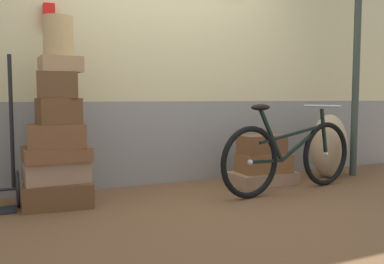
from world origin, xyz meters
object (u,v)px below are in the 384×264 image
suitcase_0 (58,194)px  suitcase_6 (61,65)px  suitcase_4 (59,111)px  suitcase_9 (262,144)px  suitcase_3 (57,135)px  suitcase_7 (262,178)px  suitcase_8 (264,163)px  bicycle (290,156)px  suitcase_5 (57,85)px  suitcase_2 (56,154)px  suitcase_1 (56,171)px  wicker_basket (58,37)px  burlap_sack (329,146)px

suitcase_0 → suitcase_6: 1.09m
suitcase_4 → suitcase_0: bearing=118.0°
suitcase_0 → suitcase_9: size_ratio=1.15×
suitcase_3 → suitcase_7: 2.16m
suitcase_7 → suitcase_8: size_ratio=1.29×
suitcase_6 → suitcase_8: bearing=-3.9°
suitcase_0 → suitcase_3: bearing=-95.3°
suitcase_3 → suitcase_7: suitcase_3 is taller
suitcase_8 → bicycle: 0.41m
suitcase_5 → suitcase_7: suitcase_5 is taller
suitcase_7 → suitcase_6: bearing=177.9°
suitcase_6 → suitcase_9: bearing=-3.5°
suitcase_2 → suitcase_9: size_ratio=1.10×
suitcase_4 → suitcase_5: (-0.00, 0.00, 0.22)m
suitcase_3 → suitcase_7: size_ratio=0.66×
suitcase_9 → bicycle: 0.41m
suitcase_7 → suitcase_1: bearing=177.4°
suitcase_3 → suitcase_4: bearing=-39.7°
suitcase_4 → suitcase_5: size_ratio=1.05×
suitcase_6 → wicker_basket: wicker_basket is taller
suitcase_5 → suitcase_6: suitcase_6 is taller
suitcase_2 → suitcase_7: size_ratio=0.76×
suitcase_4 → suitcase_5: bearing=140.5°
suitcase_2 → suitcase_7: suitcase_2 is taller
suitcase_2 → suitcase_4: (0.03, -0.03, 0.36)m
suitcase_6 → suitcase_8: size_ratio=0.61×
suitcase_6 → suitcase_8: 2.27m
suitcase_0 → suitcase_9: bearing=5.5°
suitcase_1 → suitcase_5: 0.73m
suitcase_0 → bicycle: 2.19m
suitcase_2 → burlap_sack: (3.01, 0.01, -0.08)m
suitcase_4 → suitcase_5: 0.22m
suitcase_3 → burlap_sack: (3.00, 0.02, -0.24)m
suitcase_1 → suitcase_7: (2.10, 0.00, -0.23)m
suitcase_1 → suitcase_9: size_ratio=1.07×
suitcase_2 → suitcase_7: bearing=-1.2°
wicker_basket → suitcase_5: bearing=-126.7°
suitcase_5 → bicycle: 2.26m
suitcase_8 → suitcase_6: bearing=-176.4°
suitcase_2 → suitcase_3: (0.01, -0.01, 0.15)m
bicycle → suitcase_0: bearing=169.8°
suitcase_4 → suitcase_7: (2.07, 0.04, -0.74)m
suitcase_8 → wicker_basket: wicker_basket is taller
suitcase_2 → suitcase_3: size_ratio=1.17×
suitcase_3 → bicycle: bicycle is taller
suitcase_3 → suitcase_8: 2.13m
suitcase_1 → suitcase_5: bearing=-61.8°
suitcase_3 → burlap_sack: 3.01m
suitcase_8 → suitcase_2: bearing=-176.5°
wicker_basket → burlap_sack: 3.15m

